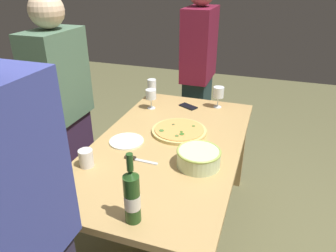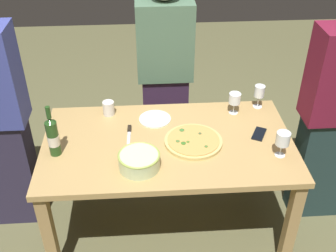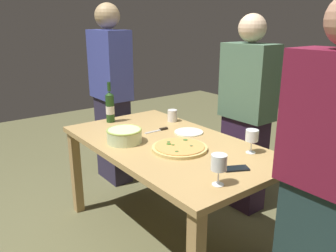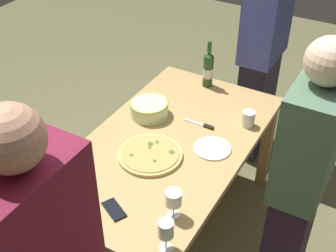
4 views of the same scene
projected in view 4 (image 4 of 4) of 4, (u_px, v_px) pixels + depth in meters
ground_plane at (168, 227)px, 3.09m from camera, size 8.00×8.00×0.00m
dining_table at (168, 154)px, 2.70m from camera, size 1.60×0.90×0.75m
pizza at (150, 154)px, 2.53m from camera, size 0.37×0.37×0.03m
serving_bowl at (149, 108)px, 2.84m from camera, size 0.25×0.25×0.10m
wine_bottle at (208, 69)px, 3.08m from camera, size 0.07×0.07×0.34m
wine_glass_near_pizza at (66, 187)px, 2.18m from camera, size 0.08×0.08×0.17m
wine_glass_by_bottle at (174, 199)px, 2.12m from camera, size 0.08×0.08×0.16m
wine_glass_far_left at (166, 231)px, 1.96m from camera, size 0.07×0.07×0.17m
cup_amber at (248, 119)px, 2.75m from camera, size 0.08×0.08×0.10m
side_plate at (212, 148)px, 2.59m from camera, size 0.22×0.22×0.01m
cell_phone at (114, 210)px, 2.21m from camera, size 0.13×0.16×0.01m
pizza_knife at (203, 125)px, 2.77m from camera, size 0.03×0.20×0.02m
person_host at (262, 53)px, 3.28m from camera, size 0.45×0.24×1.72m
person_guest_right at (300, 183)px, 2.27m from camera, size 0.43×0.24×1.62m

